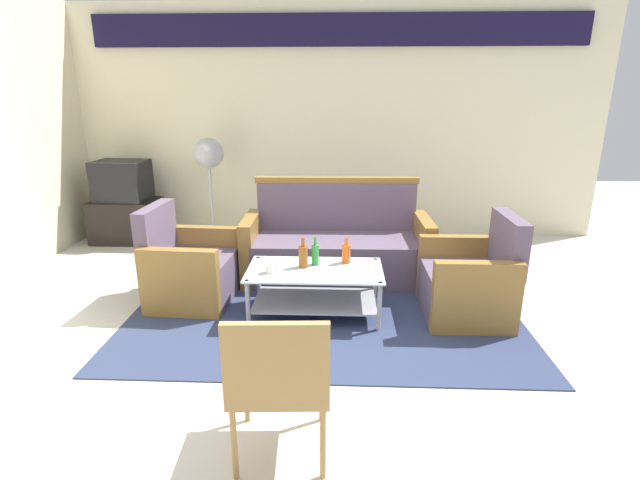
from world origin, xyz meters
The scene contains 15 objects.
ground_plane centered at (0.00, 0.00, 0.00)m, with size 14.00×14.00×0.00m, color beige.
wall_back centered at (0.00, 3.05, 1.48)m, with size 6.52×0.19×2.80m.
rug centered at (-0.07, 0.72, 0.01)m, with size 3.21×2.25×0.01m, color #2D3856.
couch centered at (0.03, 1.45, 0.32)m, with size 1.81×0.77×0.96m.
armchair_left centered at (-1.26, 0.85, 0.29)m, with size 0.74×0.80×0.85m.
armchair_right centered at (1.13, 0.65, 0.29)m, with size 0.70×0.76×0.85m.
coffee_table centered at (-0.14, 0.59, 0.27)m, with size 1.10×0.60×0.40m.
bottle_brown centered at (-0.24, 0.63, 0.51)m, with size 0.08×0.08×0.25m.
bottle_orange centered at (0.11, 0.75, 0.50)m, with size 0.07×0.07×0.23m.
bottle_green centered at (-0.15, 0.69, 0.50)m, with size 0.06×0.06×0.24m.
cup centered at (-0.49, 0.50, 0.46)m, with size 0.08×0.08×0.10m, color silver.
tv_stand centered at (-2.58, 2.55, 0.26)m, with size 0.80×0.50×0.52m, color black.
television centered at (-2.58, 2.55, 0.76)m, with size 0.62×0.48×0.48m.
pedestal_fan centered at (-1.51, 2.60, 1.01)m, with size 0.36×0.36×1.27m.
wicker_chair centered at (-0.23, -1.05, 0.49)m, with size 0.51×0.51×0.84m.
Camera 1 is at (0.05, -3.00, 1.79)m, focal length 26.57 mm.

